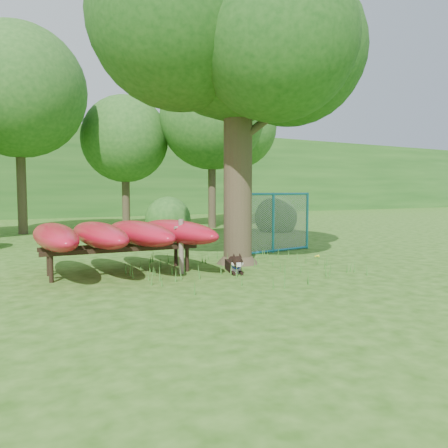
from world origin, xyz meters
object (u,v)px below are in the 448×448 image
kayak_rack (119,234)px  husky_dog (234,265)px  fence_section (273,223)px  oak_tree (236,22)px

kayak_rack → husky_dog: (2.16, -1.05, -0.67)m
fence_section → oak_tree: bearing=-158.8°
husky_dog → fence_section: 3.28m
oak_tree → fence_section: oak_tree is taller
oak_tree → fence_section: size_ratio=2.95×
oak_tree → husky_dog: size_ratio=8.65×
kayak_rack → husky_dog: size_ratio=3.51×
kayak_rack → fence_section: (4.62, 1.01, 0.01)m
oak_tree → kayak_rack: bearing=179.6°
husky_dog → fence_section: fence_section is taller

